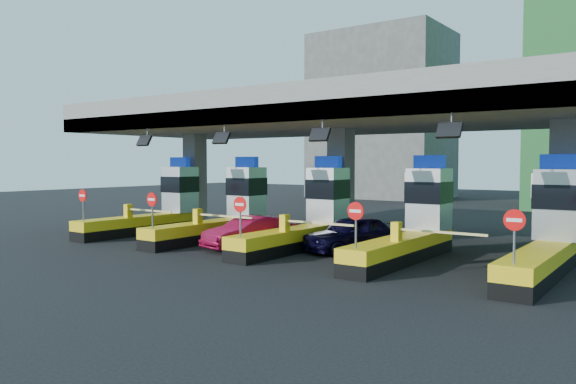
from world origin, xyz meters
The scene contains 10 objects.
ground centered at (0.00, 0.00, 0.00)m, with size 120.00×120.00×0.00m, color black.
toll_canopy centered at (0.00, 2.87, 6.13)m, with size 28.00×12.09×7.00m.
toll_lane_far_left centered at (-10.00, 0.28, 1.40)m, with size 4.43×8.00×4.16m.
toll_lane_left centered at (-5.00, 0.28, 1.40)m, with size 4.43×8.00×4.16m.
toll_lane_center centered at (0.00, 0.28, 1.40)m, with size 4.43×8.00×4.16m.
toll_lane_right centered at (5.00, 0.28, 1.40)m, with size 4.43×8.00×4.16m.
toll_lane_far_right centered at (10.00, 0.28, 1.40)m, with size 4.43×8.00×4.16m.
bg_building_concrete centered at (-14.00, 36.00, 9.00)m, with size 14.00×10.00×18.00m, color #4C4C49.
van centered at (2.14, 0.29, 0.78)m, with size 1.84×4.58×1.56m, color black.
red_car centered at (-1.97, -1.63, 0.73)m, with size 1.54×4.41×1.45m, color maroon.
Camera 1 is at (13.90, -20.91, 3.84)m, focal length 35.00 mm.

